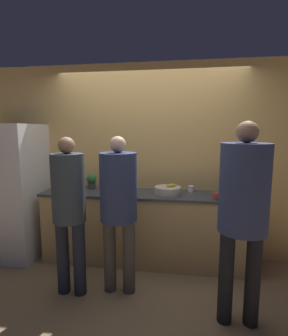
% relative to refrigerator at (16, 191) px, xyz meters
% --- Properties ---
extents(ground_plane, '(14.00, 14.00, 0.00)m').
position_rel_refrigerator_xyz_m(ground_plane, '(1.78, -0.23, -0.90)').
color(ground_plane, '#8C704C').
extents(wall_back, '(5.20, 0.06, 2.60)m').
position_rel_refrigerator_xyz_m(wall_back, '(1.78, 0.38, 0.40)').
color(wall_back, '#E0B266').
rests_on(wall_back, ground_plane).
extents(counter, '(2.70, 0.59, 0.93)m').
position_rel_refrigerator_xyz_m(counter, '(1.78, 0.10, -0.44)').
color(counter, tan).
rests_on(counter, ground_plane).
extents(refrigerator, '(0.67, 0.74, 1.80)m').
position_rel_refrigerator_xyz_m(refrigerator, '(0.00, 0.00, 0.00)').
color(refrigerator, white).
rests_on(refrigerator, ground_plane).
extents(person_left, '(0.33, 0.33, 1.66)m').
position_rel_refrigerator_xyz_m(person_left, '(1.10, -0.72, 0.08)').
color(person_left, '#232838').
rests_on(person_left, ground_plane).
extents(person_center, '(0.38, 0.38, 1.66)m').
position_rel_refrigerator_xyz_m(person_center, '(1.60, -0.61, 0.11)').
color(person_center, '#4C4742').
rests_on(person_center, ground_plane).
extents(person_right, '(0.41, 0.41, 1.80)m').
position_rel_refrigerator_xyz_m(person_right, '(2.76, -0.90, 0.21)').
color(person_right, black).
rests_on(person_right, ground_plane).
extents(fruit_bowl, '(0.33, 0.33, 0.14)m').
position_rel_refrigerator_xyz_m(fruit_bowl, '(2.06, 0.04, 0.08)').
color(fruit_bowl, beige).
rests_on(fruit_bowl, counter).
extents(utensil_crock, '(0.12, 0.12, 0.31)m').
position_rel_refrigerator_xyz_m(utensil_crock, '(0.74, 0.29, 0.10)').
color(utensil_crock, '#ADA393').
rests_on(utensil_crock, counter).
extents(bottle_red, '(0.08, 0.08, 0.21)m').
position_rel_refrigerator_xyz_m(bottle_red, '(1.42, -0.07, 0.11)').
color(bottle_red, red).
rests_on(bottle_red, counter).
extents(bottle_amber, '(0.07, 0.07, 0.16)m').
position_rel_refrigerator_xyz_m(bottle_amber, '(3.04, 0.11, 0.09)').
color(bottle_amber, brown).
rests_on(bottle_amber, counter).
extents(bottle_green, '(0.05, 0.05, 0.20)m').
position_rel_refrigerator_xyz_m(bottle_green, '(2.84, -0.08, 0.10)').
color(bottle_green, '#236033').
rests_on(bottle_green, counter).
extents(cup_red, '(0.08, 0.08, 0.08)m').
position_rel_refrigerator_xyz_m(cup_red, '(2.63, -0.09, 0.06)').
color(cup_red, '#A33D33').
rests_on(cup_red, counter).
extents(cup_white, '(0.08, 0.08, 0.08)m').
position_rel_refrigerator_xyz_m(cup_white, '(2.35, 0.24, 0.06)').
color(cup_white, white).
rests_on(cup_white, counter).
extents(potted_plant, '(0.13, 0.13, 0.21)m').
position_rel_refrigerator_xyz_m(potted_plant, '(1.01, 0.20, 0.14)').
color(potted_plant, '#3D3D42').
rests_on(potted_plant, counter).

